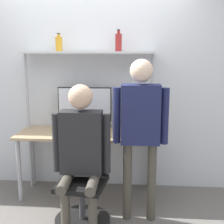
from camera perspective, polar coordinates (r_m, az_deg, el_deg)
The scene contains 12 objects.
ground_plane at distance 3.70m, azimuth -5.18°, elevation -16.79°, with size 12.00×12.00×0.00m, color slate.
wall_back at distance 3.93m, azimuth -3.93°, elevation 5.61°, with size 8.00×0.06×2.70m.
desk at distance 3.73m, azimuth -4.54°, elevation -5.14°, with size 1.64×0.61×0.78m.
shelf_unit at distance 3.74m, azimuth -4.37°, elevation 7.12°, with size 1.56×0.29×1.72m.
monitor at distance 3.79m, azimuth -5.02°, elevation 1.04°, with size 0.65×0.22×0.52m.
laptop at distance 3.63m, azimuth -4.62°, elevation -2.91°, with size 0.30×0.26×0.26m.
cell_phone at distance 3.56m, azimuth -1.08°, elevation -4.31°, with size 0.07×0.15×0.01m.
office_chair at distance 3.30m, azimuth -5.28°, elevation -15.12°, with size 0.56×0.56×0.91m.
person_seated at distance 3.05m, azimuth -5.72°, elevation -5.97°, with size 0.57×0.48×1.42m.
person_standing at distance 3.08m, azimuth 5.24°, elevation -1.57°, with size 0.55×0.22×1.66m.
bottle_amber at distance 3.79m, azimuth -9.69°, elevation 12.24°, with size 0.08×0.08×0.21m.
bottle_red at distance 3.69m, azimuth 1.20°, elevation 12.68°, with size 0.08×0.08×0.25m.
Camera 1 is at (0.57, -3.21, 1.76)m, focal length 50.00 mm.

